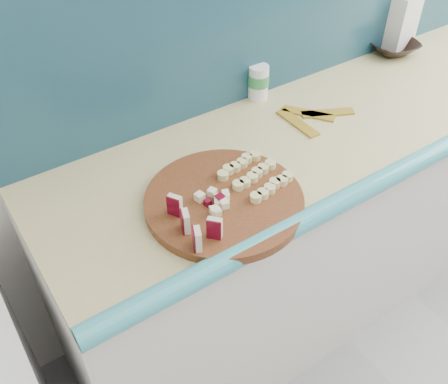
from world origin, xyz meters
TOP-DOWN VIEW (x-y plane):
  - kitchen_counter at (0.10, 1.50)m, footprint 2.20×0.63m
  - backsplash at (0.10, 1.79)m, footprint 2.20×0.02m
  - cutting_board at (-0.51, 1.37)m, footprint 0.49×0.49m
  - apple_wedges at (-0.65, 1.31)m, footprint 0.08×0.17m
  - apple_chunks at (-0.54, 1.36)m, footprint 0.07×0.08m
  - banana_slices at (-0.40, 1.39)m, footprint 0.18×0.18m
  - brown_bowl at (0.55, 1.74)m, footprint 0.23×0.23m
  - flour_bag at (0.60, 1.76)m, footprint 0.14×0.11m
  - canister at (-0.11, 1.76)m, footprint 0.07×0.07m
  - banana_peel at (-0.03, 1.56)m, footprint 0.23×0.20m

SIDE VIEW (x-z plane):
  - kitchen_counter at x=0.10m, z-range 0.00..0.91m
  - banana_peel at x=-0.03m, z-range 0.91..0.92m
  - cutting_board at x=-0.51m, z-range 0.91..0.94m
  - brown_bowl at x=0.55m, z-range 0.91..0.96m
  - banana_slices at x=-0.40m, z-range 0.94..0.96m
  - apple_chunks at x=-0.54m, z-range 0.94..0.96m
  - apple_wedges at x=-0.65m, z-range 0.94..1.00m
  - canister at x=-0.11m, z-range 0.91..1.03m
  - flour_bag at x=0.60m, z-range 0.91..1.13m
  - backsplash at x=0.10m, z-range 0.91..1.41m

